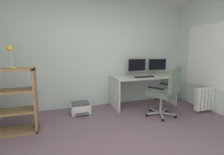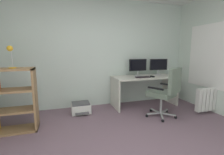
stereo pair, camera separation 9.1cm
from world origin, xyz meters
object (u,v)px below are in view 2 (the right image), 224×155
at_px(desk_lamp, 10,53).
at_px(printer, 81,108).
at_px(desk, 144,84).
at_px(office_chair, 166,90).
at_px(monitor_main, 138,66).
at_px(monitor_secondary, 159,65).
at_px(keyboard, 143,77).
at_px(computer_mouse, 152,76).
at_px(radiator, 211,99).

bearing_deg(desk_lamp, printer, 24.62).
distance_m(desk, office_chair, 0.83).
bearing_deg(desk, monitor_main, 139.09).
relative_size(monitor_main, printer, 1.07).
bearing_deg(printer, office_chair, -26.30).
height_order(desk, office_chair, office_chair).
relative_size(monitor_main, monitor_secondary, 1.00).
height_order(desk_lamp, printer, desk_lamp).
height_order(keyboard, printer, keyboard).
relative_size(keyboard, desk_lamp, 0.94).
bearing_deg(keyboard, desk_lamp, -167.94).
bearing_deg(desk, monitor_secondary, 13.69).
relative_size(computer_mouse, printer, 0.23).
bearing_deg(office_chair, desk, 92.76).
relative_size(monitor_secondary, computer_mouse, 4.71).
distance_m(office_chair, printer, 1.86).
bearing_deg(computer_mouse, desk_lamp, 173.48).
height_order(monitor_secondary, desk_lamp, desk_lamp).
bearing_deg(office_chair, computer_mouse, 83.82).
distance_m(desk, keyboard, 0.28).
bearing_deg(monitor_main, office_chair, -79.85).
bearing_deg(radiator, printer, 162.53).
bearing_deg(monitor_secondary, desk, -166.31).
height_order(desk, printer, desk).
distance_m(monitor_main, printer, 1.70).
relative_size(computer_mouse, desk_lamp, 0.28).
bearing_deg(office_chair, monitor_main, 100.15).
bearing_deg(monitor_main, radiator, -37.95).
bearing_deg(computer_mouse, desk, 107.79).
xyz_separation_m(keyboard, computer_mouse, (0.24, -0.03, 0.01)).
height_order(monitor_main, desk_lamp, desk_lamp).
distance_m(keyboard, printer, 1.58).
relative_size(monitor_main, keyboard, 1.39).
bearing_deg(desk, radiator, -37.60).
xyz_separation_m(computer_mouse, office_chair, (-0.07, -0.65, -0.18)).
xyz_separation_m(desk, printer, (-1.57, -0.03, -0.44)).
xyz_separation_m(desk_lamp, printer, (1.13, 0.52, -1.22)).
relative_size(monitor_secondary, keyboard, 1.39).
bearing_deg(monitor_main, keyboard, -90.02).
bearing_deg(radiator, computer_mouse, 145.70).
distance_m(keyboard, radiator, 1.56).
distance_m(monitor_main, desk_lamp, 2.69).
xyz_separation_m(keyboard, office_chair, (0.17, -0.68, -0.17)).
xyz_separation_m(desk, monitor_secondary, (0.46, 0.11, 0.44)).
xyz_separation_m(monitor_secondary, desk_lamp, (-3.17, -0.67, 0.34)).
xyz_separation_m(computer_mouse, radiator, (1.05, -0.72, -0.45)).
distance_m(monitor_main, computer_mouse, 0.44).
relative_size(desk, keyboard, 4.60).
height_order(office_chair, desk_lamp, desk_lamp).
xyz_separation_m(office_chair, radiator, (1.12, -0.06, -0.27)).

